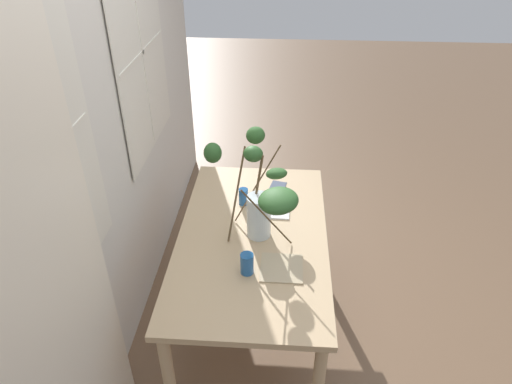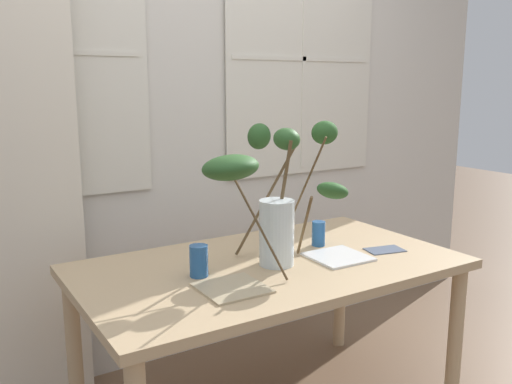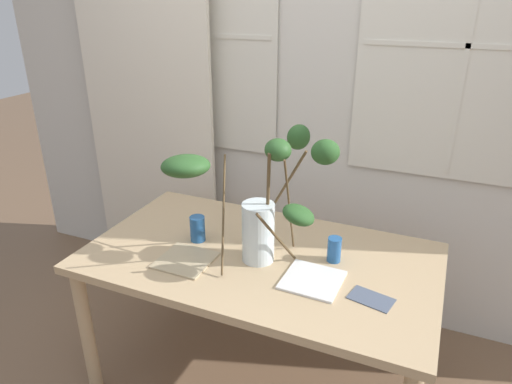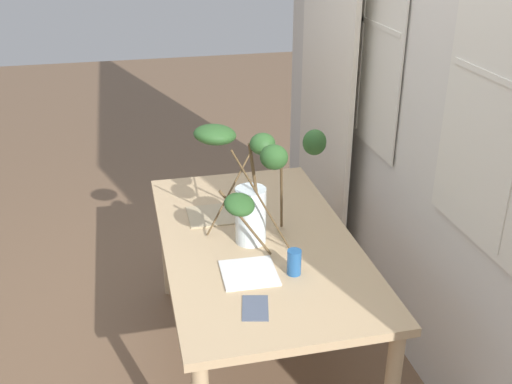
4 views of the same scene
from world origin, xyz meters
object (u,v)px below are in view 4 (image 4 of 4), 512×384
dining_table (258,254)px  drinking_glass_blue_left (245,198)px  vase_with_branches (248,181)px  drinking_glass_blue_right (294,262)px  plate_square_left (211,215)px  plate_square_right (249,273)px

dining_table → drinking_glass_blue_left: drinking_glass_blue_left is taller
vase_with_branches → drinking_glass_blue_right: vase_with_branches is taller
dining_table → drinking_glass_blue_right: size_ratio=13.87×
vase_with_branches → drinking_glass_blue_right: (0.33, 0.13, -0.24)m
drinking_glass_blue_left → drinking_glass_blue_right: 0.65m
vase_with_branches → plate_square_left: 0.43m
dining_table → plate_square_left: bearing=-147.4°
vase_with_branches → drinking_glass_blue_right: size_ratio=6.57×
vase_with_branches → plate_square_right: (0.29, -0.06, -0.30)m
dining_table → vase_with_branches: (-0.01, -0.04, 0.38)m
drinking_glass_blue_right → plate_square_left: bearing=-156.5°
vase_with_branches → plate_square_right: size_ratio=3.19×
drinking_glass_blue_left → plate_square_left: drinking_glass_blue_left is taller
vase_with_branches → plate_square_right: vase_with_branches is taller
drinking_glass_blue_right → plate_square_left: drinking_glass_blue_right is taller
plate_square_left → plate_square_right: size_ratio=0.99×
vase_with_branches → drinking_glass_blue_left: size_ratio=6.04×
drinking_glass_blue_right → plate_square_right: drinking_glass_blue_right is taller
dining_table → vase_with_branches: 0.39m
plate_square_left → plate_square_right: plate_square_right is taller
vase_with_branches → drinking_glass_blue_left: vase_with_branches is taller
drinking_glass_blue_right → plate_square_left: size_ratio=0.49×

